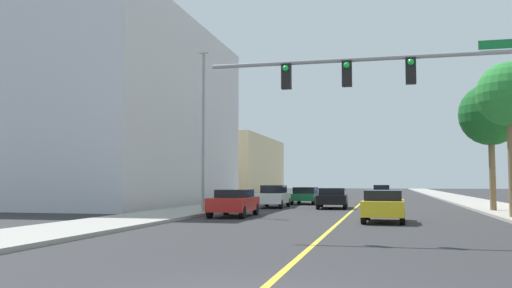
% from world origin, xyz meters
% --- Properties ---
extents(ground, '(192.00, 192.00, 0.00)m').
position_xyz_m(ground, '(0.00, 42.00, 0.00)').
color(ground, '#2D2D30').
extents(sidewalk_left, '(3.92, 168.00, 0.15)m').
position_xyz_m(sidewalk_left, '(-9.30, 42.00, 0.07)').
color(sidewalk_left, '#9E9B93').
rests_on(sidewalk_left, ground).
extents(sidewalk_right, '(3.92, 168.00, 0.15)m').
position_xyz_m(sidewalk_right, '(9.30, 42.00, 0.07)').
color(sidewalk_right, '#9E9B93').
rests_on(sidewalk_right, ground).
extents(lane_marking_center, '(0.16, 144.00, 0.01)m').
position_xyz_m(lane_marking_center, '(0.00, 42.00, 0.00)').
color(lane_marking_center, yellow).
rests_on(lane_marking_center, ground).
extents(building_left_near, '(14.33, 24.64, 14.54)m').
position_xyz_m(building_left_near, '(-19.48, 31.81, 7.27)').
color(building_left_near, silver).
rests_on(building_left_near, ground).
extents(building_left_far, '(16.95, 20.75, 7.43)m').
position_xyz_m(building_left_far, '(-20.79, 58.72, 3.71)').
color(building_left_far, beige).
rests_on(building_left_far, ground).
extents(traffic_signal_mast, '(11.52, 0.36, 6.02)m').
position_xyz_m(traffic_signal_mast, '(3.72, 9.27, 4.74)').
color(traffic_signal_mast, gray).
rests_on(traffic_signal_mast, sidewalk_right).
extents(street_lamp, '(0.56, 0.28, 9.14)m').
position_xyz_m(street_lamp, '(-7.84, 20.34, 5.15)').
color(street_lamp, gray).
rests_on(street_lamp, sidewalk_left).
extents(palm_mid, '(3.12, 3.12, 7.43)m').
position_xyz_m(palm_mid, '(7.93, 19.54, 5.95)').
color(palm_mid, brown).
rests_on(palm_mid, sidewalk_right).
extents(palm_far, '(3.68, 3.68, 7.50)m').
position_xyz_m(palm_far, '(8.19, 25.85, 5.76)').
color(palm_far, brown).
rests_on(palm_far, sidewalk_right).
extents(car_black, '(2.13, 4.57, 1.39)m').
position_xyz_m(car_black, '(-1.48, 28.87, 0.74)').
color(car_black, black).
rests_on(car_black, ground).
extents(car_green, '(2.09, 4.15, 1.37)m').
position_xyz_m(car_green, '(-4.20, 35.12, 0.72)').
color(car_green, '#196638').
rests_on(car_green, ground).
extents(car_blue, '(1.96, 4.44, 1.44)m').
position_xyz_m(car_blue, '(1.63, 53.90, 0.74)').
color(car_blue, '#1E389E').
rests_on(car_blue, ground).
extents(car_white, '(1.89, 4.42, 1.57)m').
position_xyz_m(car_white, '(-5.63, 29.10, 0.79)').
color(car_white, white).
rests_on(car_white, ground).
extents(car_red, '(2.00, 4.25, 1.41)m').
position_xyz_m(car_red, '(-5.67, 19.03, 0.75)').
color(car_red, red).
rests_on(car_red, ground).
extents(car_yellow, '(1.92, 3.98, 1.44)m').
position_xyz_m(car_yellow, '(1.96, 16.76, 0.76)').
color(car_yellow, gold).
rests_on(car_yellow, ground).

